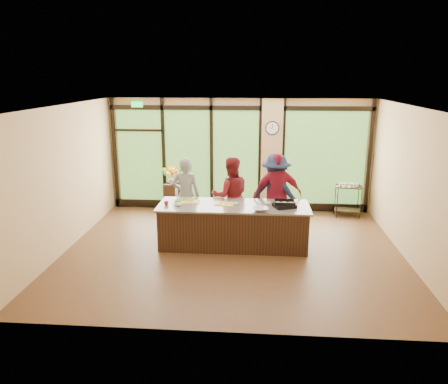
% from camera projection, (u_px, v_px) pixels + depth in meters
% --- Properties ---
extents(floor, '(7.00, 7.00, 0.00)m').
position_uv_depth(floor, '(233.00, 251.00, 9.18)').
color(floor, '#54371D').
rests_on(floor, ground).
extents(ceiling, '(7.00, 7.00, 0.00)m').
position_uv_depth(ceiling, '(233.00, 106.00, 8.40)').
color(ceiling, white).
rests_on(ceiling, back_wall).
extents(back_wall, '(7.00, 0.00, 7.00)m').
position_uv_depth(back_wall, '(239.00, 155.00, 11.68)').
color(back_wall, tan).
rests_on(back_wall, floor).
extents(left_wall, '(0.00, 6.00, 6.00)m').
position_uv_depth(left_wall, '(65.00, 179.00, 9.05)').
color(left_wall, tan).
rests_on(left_wall, floor).
extents(right_wall, '(0.00, 6.00, 6.00)m').
position_uv_depth(right_wall, '(412.00, 185.00, 8.52)').
color(right_wall, tan).
rests_on(right_wall, floor).
extents(window_wall, '(6.90, 0.12, 3.00)m').
position_uv_depth(window_wall, '(245.00, 159.00, 11.65)').
color(window_wall, tan).
rests_on(window_wall, floor).
extents(island_base, '(3.10, 1.00, 0.88)m').
position_uv_depth(island_base, '(233.00, 226.00, 9.35)').
color(island_base, black).
rests_on(island_base, floor).
extents(countertop, '(3.20, 1.10, 0.04)m').
position_uv_depth(countertop, '(234.00, 206.00, 9.23)').
color(countertop, slate).
rests_on(countertop, island_base).
extents(wall_clock, '(0.36, 0.04, 0.36)m').
position_uv_depth(wall_clock, '(272.00, 128.00, 11.29)').
color(wall_clock, black).
rests_on(wall_clock, window_wall).
extents(cook_left, '(0.67, 0.46, 1.79)m').
position_uv_depth(cook_left, '(186.00, 196.00, 10.03)').
color(cook_left, gray).
rests_on(cook_left, floor).
extents(cook_midleft, '(0.99, 0.84, 1.80)m').
position_uv_depth(cook_midleft, '(231.00, 196.00, 9.99)').
color(cook_midleft, maroon).
rests_on(cook_midleft, floor).
extents(cook_midright, '(1.17, 0.64, 1.90)m').
position_uv_depth(cook_midright, '(277.00, 195.00, 9.89)').
color(cook_midright, maroon).
rests_on(cook_midright, floor).
extents(cook_right, '(1.37, 1.04, 1.87)m').
position_uv_depth(cook_right, '(275.00, 194.00, 9.98)').
color(cook_right, '#192037').
rests_on(cook_right, floor).
extents(roasting_pan, '(0.52, 0.47, 0.08)m').
position_uv_depth(roasting_pan, '(284.00, 206.00, 9.06)').
color(roasting_pan, black).
rests_on(roasting_pan, countertop).
extents(mixing_bowl, '(0.37, 0.37, 0.08)m').
position_uv_depth(mixing_bowl, '(260.00, 209.00, 8.79)').
color(mixing_bowl, silver).
rests_on(mixing_bowl, countertop).
extents(cutting_board_left, '(0.42, 0.32, 0.01)m').
position_uv_depth(cutting_board_left, '(185.00, 200.00, 9.61)').
color(cutting_board_left, '#508F34').
rests_on(cutting_board_left, countertop).
extents(cutting_board_center, '(0.41, 0.31, 0.01)m').
position_uv_depth(cutting_board_center, '(190.00, 202.00, 9.44)').
color(cutting_board_center, gold).
rests_on(cutting_board_center, countertop).
extents(cutting_board_right, '(0.42, 0.34, 0.01)m').
position_uv_depth(cutting_board_right, '(225.00, 204.00, 9.28)').
color(cutting_board_right, gold).
rests_on(cutting_board_right, countertop).
extents(prep_bowl_near, '(0.16, 0.16, 0.05)m').
position_uv_depth(prep_bowl_near, '(179.00, 205.00, 9.17)').
color(prep_bowl_near, white).
rests_on(prep_bowl_near, countertop).
extents(prep_bowl_mid, '(0.17, 0.17, 0.04)m').
position_uv_depth(prep_bowl_mid, '(236.00, 203.00, 9.26)').
color(prep_bowl_mid, white).
rests_on(prep_bowl_mid, countertop).
extents(prep_bowl_far, '(0.14, 0.14, 0.03)m').
position_uv_depth(prep_bowl_far, '(268.00, 203.00, 9.30)').
color(prep_bowl_far, white).
rests_on(prep_bowl_far, countertop).
extents(red_ramekin, '(0.13, 0.13, 0.08)m').
position_uv_depth(red_ramekin, '(166.00, 203.00, 9.21)').
color(red_ramekin, '#B51227').
rests_on(red_ramekin, countertop).
extents(flower_stand, '(0.47, 0.47, 0.75)m').
position_uv_depth(flower_stand, '(173.00, 197.00, 11.86)').
color(flower_stand, black).
rests_on(flower_stand, floor).
extents(flower_vase, '(0.28, 0.28, 0.25)m').
position_uv_depth(flower_vase, '(172.00, 179.00, 11.74)').
color(flower_vase, '#8D704D').
rests_on(flower_vase, flower_stand).
extents(bar_cart, '(0.71, 0.48, 0.89)m').
position_uv_depth(bar_cart, '(348.00, 196.00, 11.31)').
color(bar_cart, black).
rests_on(bar_cart, floor).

